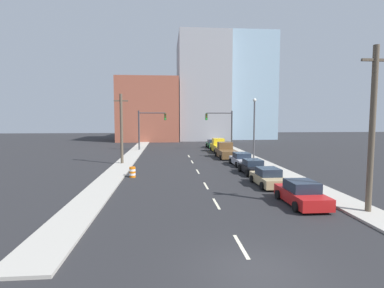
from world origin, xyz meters
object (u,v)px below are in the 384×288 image
Objects in this scene: sedan_silver at (242,160)px; pickup_truck_yellow at (219,147)px; sedan_red at (302,194)px; sedan_black at (253,167)px; traffic_signal_right at (224,124)px; utility_pole_right_near at (372,129)px; sedan_green at (213,144)px; utility_pole_left_mid at (121,128)px; traffic_signal_left at (147,125)px; sedan_tan at (268,178)px; pickup_truck_brown at (226,152)px; street_lamp at (254,124)px; traffic_barrel at (132,172)px.

pickup_truck_yellow is at bearing 89.38° from sedan_silver.
sedan_red is 1.01× the size of sedan_black.
utility_pole_right_near reaches higher than traffic_signal_right.
traffic_signal_right is 1.47× the size of sedan_green.
utility_pole_left_mid reaches higher than sedan_black.
utility_pole_right_near is at bearing -87.35° from traffic_signal_right.
utility_pole_right_near is 2.13× the size of sedan_black.
traffic_signal_right is at bearing 84.75° from sedan_black.
traffic_signal_left is at bearing 165.49° from pickup_truck_yellow.
utility_pole_right_near is 38.36m from sedan_green.
utility_pole_right_near is 2.14× the size of sedan_tan.
sedan_red is at bearing 145.74° from utility_pole_right_near.
traffic_signal_right is 21.00m from utility_pole_left_mid.
pickup_truck_brown is at bearing -91.79° from sedan_green.
sedan_black is (-3.02, 12.39, -4.12)m from utility_pole_right_near.
street_lamp is 21.19m from sedan_red.
pickup_truck_brown is at bearing -92.01° from pickup_truck_yellow.
sedan_silver is at bearing -7.82° from utility_pole_left_mid.
utility_pole_left_mid reaches higher than traffic_signal_left.
pickup_truck_brown is at bearing 90.67° from sedan_red.
traffic_barrel is 0.22× the size of sedan_red.
utility_pole_right_near is at bearing -84.19° from pickup_truck_yellow.
traffic_signal_right is 11.78m from street_lamp.
sedan_red is 10.38m from sedan_black.
sedan_green is at bearing 54.00° from utility_pole_left_mid.
sedan_green reaches higher than traffic_barrel.
sedan_green is at bearing 88.42° from sedan_black.
utility_pole_right_near is 1.62× the size of pickup_truck_brown.
sedan_green is (-3.07, 15.42, -3.94)m from street_lamp.
sedan_green is at bearing 89.98° from pickup_truck_yellow.
pickup_truck_yellow is at bearing 88.50° from sedan_black.
pickup_truck_brown is (-3.31, 24.17, -3.93)m from utility_pole_right_near.
sedan_green is (0.03, 6.81, -0.19)m from pickup_truck_yellow.
sedan_green is (-2.99, 38.02, -4.10)m from utility_pole_right_near.
pickup_truck_brown is (-0.35, 22.15, 0.16)m from sedan_red.
traffic_barrel is at bearing -119.49° from traffic_signal_right.
utility_pole_right_near is 8.97m from sedan_tan.
utility_pole_right_near is at bearing -90.21° from street_lamp.
sedan_green is (-0.18, 20.44, 0.01)m from sedan_silver.
street_lamp reaches higher than sedan_green.
pickup_truck_yellow is at bearing 59.88° from traffic_barrel.
sedan_tan is at bearing -94.25° from sedan_black.
traffic_signal_right is at bearing 65.08° from pickup_truck_yellow.
street_lamp is 1.72× the size of sedan_silver.
sedan_tan is 5.14m from sedan_black.
utility_pole_right_near reaches higher than street_lamp.
utility_pole_left_mid is at bearing 104.77° from traffic_barrel.
sedan_black is (-3.10, -10.21, -3.96)m from street_lamp.
sedan_red is (-2.96, 2.01, -4.09)m from utility_pole_right_near.
traffic_signal_left is at bearing 138.06° from pickup_truck_brown.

